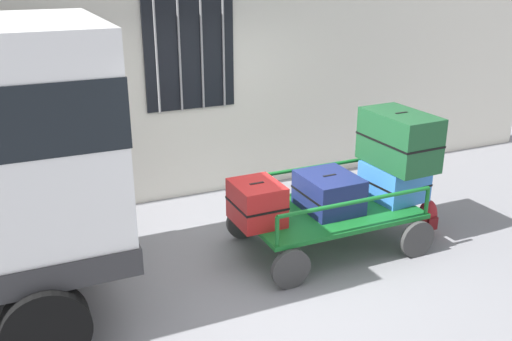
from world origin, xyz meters
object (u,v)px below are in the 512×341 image
suitcase_left_bottom (257,203)px  luggage_cart (328,216)px  suitcase_midleft_bottom (329,192)px  suitcase_center_middle (399,139)px  suitcase_center_bottom (394,181)px  backpack (427,217)px

suitcase_left_bottom → luggage_cart: bearing=-1.9°
luggage_cart → suitcase_left_bottom: size_ratio=3.43×
suitcase_midleft_bottom → suitcase_center_middle: size_ratio=0.75×
luggage_cart → suitcase_left_bottom: (-0.88, 0.03, 0.31)m
suitcase_midleft_bottom → suitcase_center_bottom: (0.88, -0.02, 0.00)m
suitcase_midleft_bottom → backpack: size_ratio=1.60×
suitcase_center_bottom → backpack: (0.38, -0.21, -0.46)m
luggage_cart → suitcase_center_bottom: 0.92m
luggage_cart → suitcase_center_middle: bearing=-1.6°
suitcase_left_bottom → suitcase_center_bottom: size_ratio=0.82×
backpack → suitcase_center_bottom: bearing=151.6°
suitcase_left_bottom → backpack: bearing=-6.3°
suitcase_center_middle → backpack: 1.06m
suitcase_left_bottom → suitcase_midleft_bottom: 0.88m
luggage_cart → backpack: size_ratio=4.54×
luggage_cart → suitcase_midleft_bottom: size_ratio=2.83×
suitcase_center_bottom → suitcase_midleft_bottom: bearing=178.9°
luggage_cart → suitcase_center_bottom: bearing=-0.0°
suitcase_left_bottom → suitcase_center_middle: bearing=-1.8°
suitcase_center_middle → backpack: bearing=-25.5°
suitcase_midleft_bottom → backpack: suitcase_midleft_bottom is taller
luggage_cart → suitcase_center_middle: suitcase_center_middle is taller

